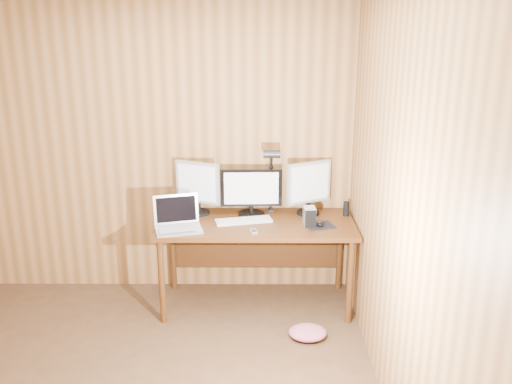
{
  "coord_description": "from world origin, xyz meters",
  "views": [
    {
      "loc": [
        0.94,
        -2.5,
        2.29
      ],
      "look_at": [
        0.93,
        1.58,
        1.02
      ],
      "focal_mm": 38.0,
      "sensor_mm": 36.0,
      "label": 1
    }
  ],
  "objects_px": {
    "monitor_left": "(198,186)",
    "desk_lamp": "(271,171)",
    "monitor_center": "(251,192)",
    "keyboard": "(244,221)",
    "laptop": "(178,221)",
    "mouse": "(320,223)",
    "phone": "(254,231)",
    "desk": "(256,232)",
    "monitor_right": "(309,186)",
    "hard_drive": "(309,216)",
    "speaker": "(346,209)"
  },
  "relations": [
    {
      "from": "monitor_center",
      "to": "laptop",
      "type": "bearing_deg",
      "value": -154.39
    },
    {
      "from": "monitor_right",
      "to": "hard_drive",
      "type": "bearing_deg",
      "value": -119.86
    },
    {
      "from": "laptop",
      "to": "hard_drive",
      "type": "bearing_deg",
      "value": -10.88
    },
    {
      "from": "monitor_left",
      "to": "desk_lamp",
      "type": "relative_size",
      "value": 0.74
    },
    {
      "from": "monitor_right",
      "to": "mouse",
      "type": "height_order",
      "value": "monitor_right"
    },
    {
      "from": "desk",
      "to": "hard_drive",
      "type": "height_order",
      "value": "hard_drive"
    },
    {
      "from": "desk",
      "to": "mouse",
      "type": "xyz_separation_m",
      "value": [
        0.51,
        -0.16,
        0.14
      ]
    },
    {
      "from": "hard_drive",
      "to": "speaker",
      "type": "relative_size",
      "value": 1.19
    },
    {
      "from": "hard_drive",
      "to": "laptop",
      "type": "bearing_deg",
      "value": -178.9
    },
    {
      "from": "laptop",
      "to": "desk_lamp",
      "type": "height_order",
      "value": "desk_lamp"
    },
    {
      "from": "monitor_left",
      "to": "desk_lamp",
      "type": "height_order",
      "value": "desk_lamp"
    },
    {
      "from": "monitor_right",
      "to": "laptop",
      "type": "distance_m",
      "value": 1.13
    },
    {
      "from": "keyboard",
      "to": "speaker",
      "type": "xyz_separation_m",
      "value": [
        0.86,
        0.15,
        0.05
      ]
    },
    {
      "from": "mouse",
      "to": "hard_drive",
      "type": "distance_m",
      "value": 0.1
    },
    {
      "from": "desk",
      "to": "mouse",
      "type": "height_order",
      "value": "mouse"
    },
    {
      "from": "monitor_center",
      "to": "monitor_left",
      "type": "height_order",
      "value": "monitor_left"
    },
    {
      "from": "hard_drive",
      "to": "monitor_right",
      "type": "bearing_deg",
      "value": 83.87
    },
    {
      "from": "desk",
      "to": "hard_drive",
      "type": "relative_size",
      "value": 11.0
    },
    {
      "from": "monitor_left",
      "to": "keyboard",
      "type": "height_order",
      "value": "monitor_left"
    },
    {
      "from": "monitor_center",
      "to": "keyboard",
      "type": "bearing_deg",
      "value": -113.26
    },
    {
      "from": "desk",
      "to": "monitor_left",
      "type": "height_order",
      "value": "monitor_left"
    },
    {
      "from": "monitor_right",
      "to": "mouse",
      "type": "bearing_deg",
      "value": -103.48
    },
    {
      "from": "monitor_right",
      "to": "speaker",
      "type": "distance_m",
      "value": 0.37
    },
    {
      "from": "laptop",
      "to": "phone",
      "type": "relative_size",
      "value": 4.08
    },
    {
      "from": "desk",
      "to": "monitor_right",
      "type": "bearing_deg",
      "value": 15.53
    },
    {
      "from": "monitor_center",
      "to": "keyboard",
      "type": "relative_size",
      "value": 1.07
    },
    {
      "from": "speaker",
      "to": "monitor_center",
      "type": "bearing_deg",
      "value": 179.6
    },
    {
      "from": "monitor_right",
      "to": "phone",
      "type": "height_order",
      "value": "monitor_right"
    },
    {
      "from": "phone",
      "to": "monitor_center",
      "type": "bearing_deg",
      "value": 79.91
    },
    {
      "from": "monitor_right",
      "to": "keyboard",
      "type": "bearing_deg",
      "value": 173.02
    },
    {
      "from": "mouse",
      "to": "laptop",
      "type": "bearing_deg",
      "value": 163.68
    },
    {
      "from": "desk",
      "to": "hard_drive",
      "type": "xyz_separation_m",
      "value": [
        0.43,
        -0.14,
        0.19
      ]
    },
    {
      "from": "monitor_center",
      "to": "hard_drive",
      "type": "xyz_separation_m",
      "value": [
        0.47,
        -0.23,
        -0.13
      ]
    },
    {
      "from": "keyboard",
      "to": "mouse",
      "type": "relative_size",
      "value": 4.28
    },
    {
      "from": "mouse",
      "to": "desk_lamp",
      "type": "distance_m",
      "value": 0.59
    },
    {
      "from": "monitor_center",
      "to": "mouse",
      "type": "relative_size",
      "value": 4.6
    },
    {
      "from": "desk",
      "to": "keyboard",
      "type": "relative_size",
      "value": 3.36
    },
    {
      "from": "laptop",
      "to": "keyboard",
      "type": "relative_size",
      "value": 0.86
    },
    {
      "from": "hard_drive",
      "to": "speaker",
      "type": "xyz_separation_m",
      "value": [
        0.33,
        0.22,
        -0.01
      ]
    },
    {
      "from": "keyboard",
      "to": "mouse",
      "type": "xyz_separation_m",
      "value": [
        0.61,
        -0.09,
        0.01
      ]
    },
    {
      "from": "speaker",
      "to": "desk_lamp",
      "type": "height_order",
      "value": "desk_lamp"
    },
    {
      "from": "monitor_center",
      "to": "hard_drive",
      "type": "distance_m",
      "value": 0.54
    },
    {
      "from": "desk",
      "to": "monitor_right",
      "type": "height_order",
      "value": "monitor_right"
    },
    {
      "from": "desk",
      "to": "monitor_left",
      "type": "xyz_separation_m",
      "value": [
        -0.49,
        0.12,
        0.36
      ]
    },
    {
      "from": "keyboard",
      "to": "mouse",
      "type": "distance_m",
      "value": 0.62
    },
    {
      "from": "laptop",
      "to": "phone",
      "type": "height_order",
      "value": "laptop"
    },
    {
      "from": "laptop",
      "to": "mouse",
      "type": "relative_size",
      "value": 3.7
    },
    {
      "from": "monitor_center",
      "to": "monitor_left",
      "type": "xyz_separation_m",
      "value": [
        -0.45,
        0.04,
        0.04
      ]
    },
    {
      "from": "keyboard",
      "to": "desk_lamp",
      "type": "relative_size",
      "value": 0.78
    },
    {
      "from": "keyboard",
      "to": "phone",
      "type": "distance_m",
      "value": 0.24
    }
  ]
}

